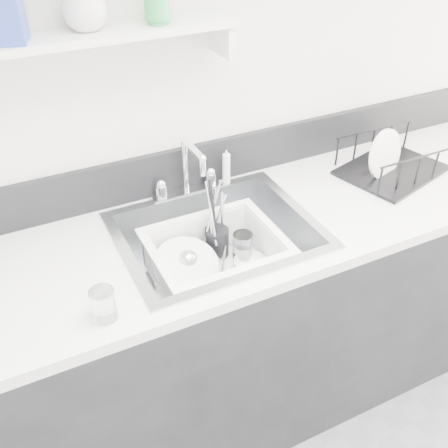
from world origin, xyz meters
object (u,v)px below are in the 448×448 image
dish_rack (394,156)px  counter_run (218,329)px  sink (217,252)px  wash_tub (216,260)px

dish_rack → counter_run: bearing=168.3°
sink → wash_tub: 0.05m
sink → wash_tub: (-0.02, -0.04, 0.00)m
counter_run → dish_rack: (0.77, 0.05, 0.53)m
counter_run → wash_tub: (-0.02, -0.04, 0.37)m
counter_run → dish_rack: 0.93m
counter_run → sink: (0.00, 0.00, 0.37)m
dish_rack → sink: bearing=168.3°
wash_tub → dish_rack: bearing=6.5°
counter_run → wash_tub: counter_run is taller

